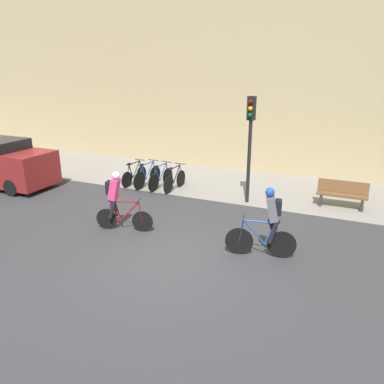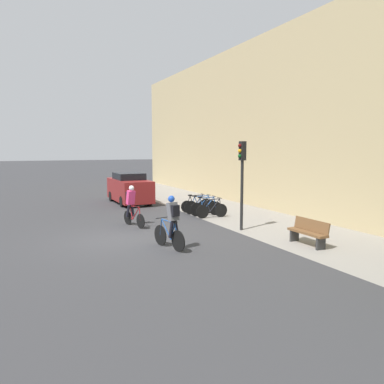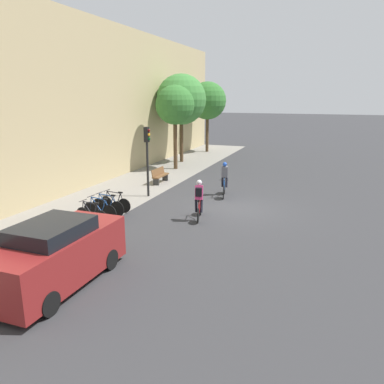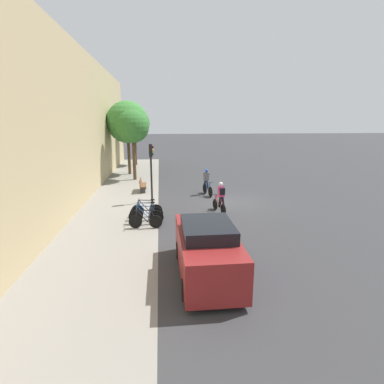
{
  "view_description": "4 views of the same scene",
  "coord_description": "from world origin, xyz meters",
  "px_view_note": "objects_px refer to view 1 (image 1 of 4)",
  "views": [
    {
      "loc": [
        3.75,
        -7.18,
        4.45
      ],
      "look_at": [
        -0.56,
        2.66,
        0.89
      ],
      "focal_mm": 35.0,
      "sensor_mm": 36.0,
      "label": 1
    },
    {
      "loc": [
        13.26,
        -3.37,
        3.3
      ],
      "look_at": [
        -1.17,
        3.48,
        1.45
      ],
      "focal_mm": 35.0,
      "sensor_mm": 36.0,
      "label": 2
    },
    {
      "loc": [
        -16.44,
        -3.92,
        5.12
      ],
      "look_at": [
        -1.88,
        1.52,
        1.12
      ],
      "focal_mm": 35.0,
      "sensor_mm": 36.0,
      "label": 3
    },
    {
      "loc": [
        -17.76,
        4.34,
        4.98
      ],
      "look_at": [
        -1.64,
        2.6,
        1.1
      ],
      "focal_mm": 28.0,
      "sensor_mm": 36.0,
      "label": 4
    }
  ],
  "objects_px": {
    "parked_car": "(1,163)",
    "parked_bike_2": "(161,178)",
    "traffic_light_pole": "(250,131)",
    "parked_bike_0": "(134,175)",
    "parked_bike_3": "(175,180)",
    "cyclist_pink": "(117,199)",
    "bench": "(342,194)",
    "parked_bike_1": "(147,176)",
    "cyclist_grey": "(269,221)"
  },
  "relations": [
    {
      "from": "parked_bike_3",
      "to": "parked_car",
      "type": "bearing_deg",
      "value": -161.37
    },
    {
      "from": "bench",
      "to": "parked_car",
      "type": "bearing_deg",
      "value": -167.55
    },
    {
      "from": "parked_bike_0",
      "to": "parked_bike_3",
      "type": "height_order",
      "value": "parked_bike_3"
    },
    {
      "from": "cyclist_grey",
      "to": "parked_bike_2",
      "type": "bearing_deg",
      "value": 142.34
    },
    {
      "from": "parked_bike_1",
      "to": "parked_bike_2",
      "type": "height_order",
      "value": "parked_bike_1"
    },
    {
      "from": "cyclist_pink",
      "to": "traffic_light_pole",
      "type": "height_order",
      "value": "traffic_light_pole"
    },
    {
      "from": "cyclist_grey",
      "to": "bench",
      "type": "relative_size",
      "value": 1.11
    },
    {
      "from": "cyclist_pink",
      "to": "parked_car",
      "type": "bearing_deg",
      "value": 164.78
    },
    {
      "from": "parked_bike_1",
      "to": "parked_car",
      "type": "bearing_deg",
      "value": -157.52
    },
    {
      "from": "parked_bike_0",
      "to": "parked_bike_1",
      "type": "height_order",
      "value": "parked_bike_1"
    },
    {
      "from": "cyclist_pink",
      "to": "parked_bike_0",
      "type": "relative_size",
      "value": 1.1
    },
    {
      "from": "cyclist_pink",
      "to": "parked_bike_3",
      "type": "bearing_deg",
      "value": 92.19
    },
    {
      "from": "parked_bike_3",
      "to": "parked_car",
      "type": "xyz_separation_m",
      "value": [
        -6.5,
        -2.19,
        0.5
      ]
    },
    {
      "from": "parked_bike_3",
      "to": "parked_bike_2",
      "type": "bearing_deg",
      "value": 179.99
    },
    {
      "from": "parked_bike_2",
      "to": "parked_car",
      "type": "bearing_deg",
      "value": -159.62
    },
    {
      "from": "parked_bike_1",
      "to": "parked_car",
      "type": "distance_m",
      "value": 5.75
    },
    {
      "from": "bench",
      "to": "parked_car",
      "type": "relative_size",
      "value": 0.37
    },
    {
      "from": "traffic_light_pole",
      "to": "parked_bike_0",
      "type": "bearing_deg",
      "value": 177.42
    },
    {
      "from": "parked_bike_0",
      "to": "parked_bike_2",
      "type": "xyz_separation_m",
      "value": [
        1.2,
        0.0,
        0.02
      ]
    },
    {
      "from": "parked_bike_2",
      "to": "bench",
      "type": "distance_m",
      "value": 6.57
    },
    {
      "from": "cyclist_grey",
      "to": "bench",
      "type": "xyz_separation_m",
      "value": [
        1.5,
        4.45,
        -0.48
      ]
    },
    {
      "from": "bench",
      "to": "cyclist_pink",
      "type": "bearing_deg",
      "value": -141.8
    },
    {
      "from": "parked_bike_2",
      "to": "parked_bike_0",
      "type": "bearing_deg",
      "value": -180.0
    },
    {
      "from": "parked_bike_0",
      "to": "parked_bike_3",
      "type": "distance_m",
      "value": 1.81
    },
    {
      "from": "cyclist_pink",
      "to": "parked_car",
      "type": "xyz_separation_m",
      "value": [
        -6.65,
        1.81,
        -0.05
      ]
    },
    {
      "from": "parked_bike_2",
      "to": "bench",
      "type": "bearing_deg",
      "value": 4.86
    },
    {
      "from": "parked_bike_0",
      "to": "traffic_light_pole",
      "type": "height_order",
      "value": "traffic_light_pole"
    },
    {
      "from": "parked_bike_1",
      "to": "traffic_light_pole",
      "type": "xyz_separation_m",
      "value": [
        4.12,
        -0.21,
        2.09
      ]
    },
    {
      "from": "parked_car",
      "to": "parked_bike_2",
      "type": "bearing_deg",
      "value": 20.38
    },
    {
      "from": "parked_bike_1",
      "to": "traffic_light_pole",
      "type": "height_order",
      "value": "traffic_light_pole"
    },
    {
      "from": "traffic_light_pole",
      "to": "bench",
      "type": "xyz_separation_m",
      "value": [
        3.03,
        0.77,
        -2.03
      ]
    },
    {
      "from": "traffic_light_pole",
      "to": "parked_bike_1",
      "type": "bearing_deg",
      "value": 177.04
    },
    {
      "from": "parked_bike_0",
      "to": "bench",
      "type": "height_order",
      "value": "parked_bike_0"
    },
    {
      "from": "parked_bike_2",
      "to": "traffic_light_pole",
      "type": "xyz_separation_m",
      "value": [
        3.51,
        -0.21,
        2.09
      ]
    },
    {
      "from": "cyclist_grey",
      "to": "parked_bike_0",
      "type": "height_order",
      "value": "cyclist_grey"
    },
    {
      "from": "parked_bike_0",
      "to": "parked_bike_2",
      "type": "distance_m",
      "value": 1.2
    },
    {
      "from": "parked_bike_3",
      "to": "parked_car",
      "type": "distance_m",
      "value": 6.88
    },
    {
      "from": "parked_bike_3",
      "to": "bench",
      "type": "bearing_deg",
      "value": 5.35
    },
    {
      "from": "cyclist_pink",
      "to": "parked_bike_2",
      "type": "height_order",
      "value": "cyclist_pink"
    },
    {
      "from": "cyclist_pink",
      "to": "parked_bike_0",
      "type": "distance_m",
      "value": 4.49
    },
    {
      "from": "parked_bike_3",
      "to": "bench",
      "type": "height_order",
      "value": "parked_bike_3"
    },
    {
      "from": "parked_bike_1",
      "to": "traffic_light_pole",
      "type": "bearing_deg",
      "value": -2.96
    },
    {
      "from": "parked_bike_2",
      "to": "bench",
      "type": "height_order",
      "value": "parked_bike_2"
    },
    {
      "from": "parked_bike_1",
      "to": "cyclist_grey",
      "type": "bearing_deg",
      "value": -34.59
    },
    {
      "from": "parked_bike_0",
      "to": "parked_bike_1",
      "type": "distance_m",
      "value": 0.6
    },
    {
      "from": "parked_bike_0",
      "to": "traffic_light_pole",
      "type": "bearing_deg",
      "value": -2.58
    },
    {
      "from": "cyclist_pink",
      "to": "bench",
      "type": "xyz_separation_m",
      "value": [
        5.79,
        4.56,
        -0.48
      ]
    },
    {
      "from": "parked_bike_1",
      "to": "bench",
      "type": "relative_size",
      "value": 1.07
    },
    {
      "from": "cyclist_pink",
      "to": "traffic_light_pole",
      "type": "bearing_deg",
      "value": 53.93
    },
    {
      "from": "cyclist_grey",
      "to": "parked_bike_3",
      "type": "relative_size",
      "value": 1.1
    }
  ]
}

